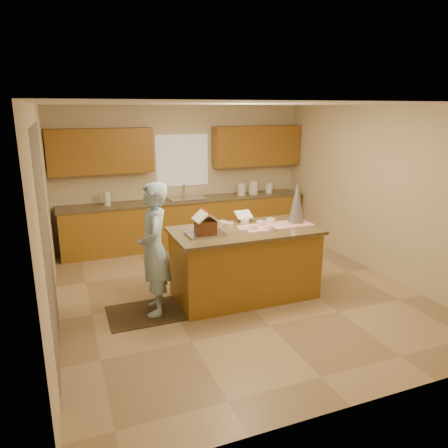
{
  "coord_description": "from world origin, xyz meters",
  "views": [
    {
      "loc": [
        -2.3,
        -5.42,
        2.65
      ],
      "look_at": [
        -0.1,
        0.2,
        1.0
      ],
      "focal_mm": 34.11,
      "sensor_mm": 36.0,
      "label": 1
    }
  ],
  "objects_px": {
    "island_base": "(244,264)",
    "boy": "(154,249)",
    "gingerbread_house": "(205,224)",
    "tinsel_tree": "(297,203)"
  },
  "relations": [
    {
      "from": "island_base",
      "to": "boy",
      "type": "bearing_deg",
      "value": -177.64
    },
    {
      "from": "boy",
      "to": "gingerbread_house",
      "type": "relative_size",
      "value": 5.67
    },
    {
      "from": "island_base",
      "to": "tinsel_tree",
      "type": "distance_m",
      "value": 1.19
    },
    {
      "from": "tinsel_tree",
      "to": "boy",
      "type": "height_order",
      "value": "boy"
    },
    {
      "from": "tinsel_tree",
      "to": "boy",
      "type": "distance_m",
      "value": 2.2
    },
    {
      "from": "island_base",
      "to": "gingerbread_house",
      "type": "height_order",
      "value": "gingerbread_house"
    },
    {
      "from": "island_base",
      "to": "boy",
      "type": "xyz_separation_m",
      "value": [
        -1.31,
        -0.05,
        0.4
      ]
    },
    {
      "from": "boy",
      "to": "gingerbread_house",
      "type": "xyz_separation_m",
      "value": [
        0.7,
        -0.0,
        0.26
      ]
    },
    {
      "from": "island_base",
      "to": "tinsel_tree",
      "type": "xyz_separation_m",
      "value": [
        0.85,
        0.05,
        0.83
      ]
    },
    {
      "from": "tinsel_tree",
      "to": "gingerbread_house",
      "type": "relative_size",
      "value": 1.95
    }
  ]
}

